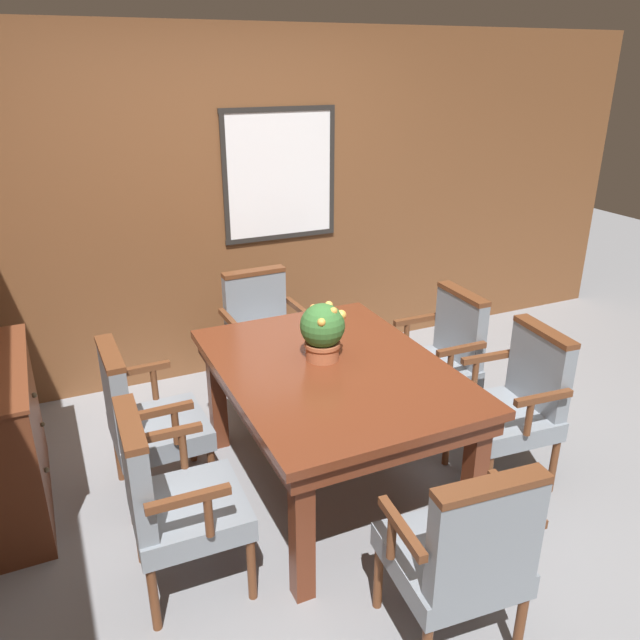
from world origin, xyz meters
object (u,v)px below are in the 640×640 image
dining_table (332,382)px  chair_left_near (171,497)px  chair_left_far (145,417)px  chair_head_far (263,332)px  chair_right_far (441,355)px  potted_plant (323,330)px  chair_head_near (462,552)px  chair_right_near (516,401)px

dining_table → chair_left_near: 1.02m
chair_left_far → chair_head_far: same height
chair_right_far → chair_left_far: same height
chair_right_far → potted_plant: bearing=-76.2°
chair_left_near → chair_head_near: 1.22m
chair_right_far → chair_right_near: (0.04, -0.65, 0.00)m
chair_head_near → chair_right_near: size_ratio=1.00×
chair_left_far → chair_head_near: size_ratio=1.00×
chair_right_far → chair_head_near: (-0.92, -1.46, 0.00)m
potted_plant → chair_left_near: bearing=-153.7°
chair_left_near → chair_left_far: (0.01, 0.70, 0.00)m
chair_left_far → chair_right_near: size_ratio=1.00×
chair_right_far → chair_left_far: (-1.84, 0.03, 0.00)m
chair_left_near → chair_head_near: bearing=-128.4°
chair_right_far → potted_plant: (-0.93, -0.21, 0.43)m
dining_table → chair_right_near: chair_right_near is taller
chair_right_far → chair_left_near: bearing=-69.3°
dining_table → chair_head_near: size_ratio=1.68×
chair_left_far → chair_head_far: 1.22m
chair_right_far → chair_head_far: size_ratio=1.00×
dining_table → chair_right_near: (0.96, -0.33, -0.17)m
chair_right_far → potted_plant: 1.04m
chair_left_near → chair_left_far: size_ratio=1.00×
dining_table → potted_plant: potted_plant is taller
chair_head_near → potted_plant: 1.32m
chair_head_far → chair_right_far: bearing=-43.6°
chair_right_near → potted_plant: 1.15m
chair_head_far → chair_left_near: bearing=-124.2°
chair_right_far → chair_head_far: (-0.90, 0.81, 0.00)m
chair_left_far → potted_plant: bearing=-106.0°
chair_left_far → chair_head_near: bearing=-149.3°
chair_head_far → chair_left_far: bearing=-141.6°
chair_left_near → chair_right_far: same height
chair_right_near → potted_plant: size_ratio=2.91×
chair_head_far → potted_plant: (-0.02, -1.03, 0.43)m
chair_left_near → chair_head_near: size_ratio=1.00×
chair_head_near → chair_right_near: (0.96, 0.81, 0.00)m
chair_right_near → chair_head_near: bearing=-44.9°
dining_table → chair_left_far: chair_left_far is taller
dining_table → chair_head_far: chair_head_far is taller
dining_table → chair_left_far: (-0.92, 0.34, -0.17)m
chair_right_far → chair_head_far: 1.22m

